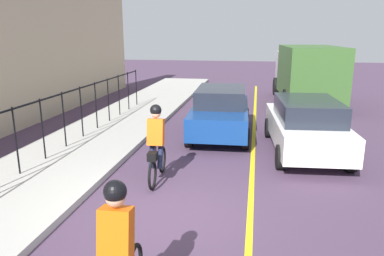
# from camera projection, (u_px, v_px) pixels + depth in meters

# --- Properties ---
(ground_plane) EXTENTS (80.00, 80.00, 0.00)m
(ground_plane) POSITION_uv_depth(u_px,v_px,m) (167.00, 212.00, 7.13)
(ground_plane) COLOR #46334A
(lane_line_centre) EXTENTS (36.00, 0.12, 0.01)m
(lane_line_centre) POSITION_uv_depth(u_px,v_px,m) (250.00, 219.00, 6.87)
(lane_line_centre) COLOR yellow
(lane_line_centre) RESTS_ON ground
(sidewalk) EXTENTS (40.00, 3.20, 0.15)m
(sidewalk) POSITION_uv_depth(u_px,v_px,m) (8.00, 195.00, 7.68)
(sidewalk) COLOR #A7A59E
(sidewalk) RESTS_ON ground
(iron_fence) EXTENTS (17.54, 0.04, 1.60)m
(iron_fence) POSITION_uv_depth(u_px,v_px,m) (15.00, 129.00, 8.41)
(iron_fence) COLOR black
(iron_fence) RESTS_ON sidewalk
(cyclist_lead) EXTENTS (1.71, 0.37, 1.83)m
(cyclist_lead) POSITION_uv_depth(u_px,v_px,m) (156.00, 144.00, 8.38)
(cyclist_lead) COLOR black
(cyclist_lead) RESTS_ON ground
(patrol_sedan) EXTENTS (4.52, 2.18, 1.58)m
(patrol_sedan) POSITION_uv_depth(u_px,v_px,m) (305.00, 125.00, 10.49)
(patrol_sedan) COLOR white
(patrol_sedan) RESTS_ON ground
(parked_sedan_rear) EXTENTS (4.46, 2.05, 1.58)m
(parked_sedan_rear) POSITION_uv_depth(u_px,v_px,m) (221.00, 111.00, 12.39)
(parked_sedan_rear) COLOR navy
(parked_sedan_rear) RESTS_ON ground
(box_truck_background) EXTENTS (6.83, 2.85, 2.78)m
(box_truck_background) POSITION_uv_depth(u_px,v_px,m) (307.00, 72.00, 17.72)
(box_truck_background) COLOR #355B27
(box_truck_background) RESTS_ON ground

